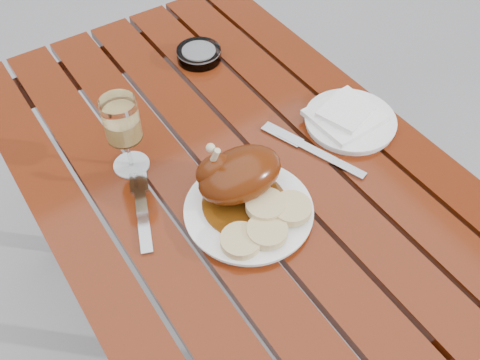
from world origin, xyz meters
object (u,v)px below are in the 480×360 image
table (229,252)px  side_plate (350,121)px  dinner_plate (249,211)px  wine_glass (125,135)px  ashtray (199,54)px

table → side_plate: (0.29, -0.07, 0.38)m
dinner_plate → wine_glass: size_ratio=1.41×
table → ashtray: bearing=68.6°
table → dinner_plate: bearing=-107.1°
table → wine_glass: bearing=153.3°
dinner_plate → side_plate: bearing=13.7°
dinner_plate → ashtray: 0.51m
wine_glass → ashtray: wine_glass is taller
table → side_plate: 0.48m
table → wine_glass: (-0.18, 0.09, 0.46)m
wine_glass → side_plate: wine_glass is taller
dinner_plate → wine_glass: wine_glass is taller
side_plate → ashtray: ashtray is taller
wine_glass → ashtray: size_ratio=1.59×
table → side_plate: side_plate is taller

